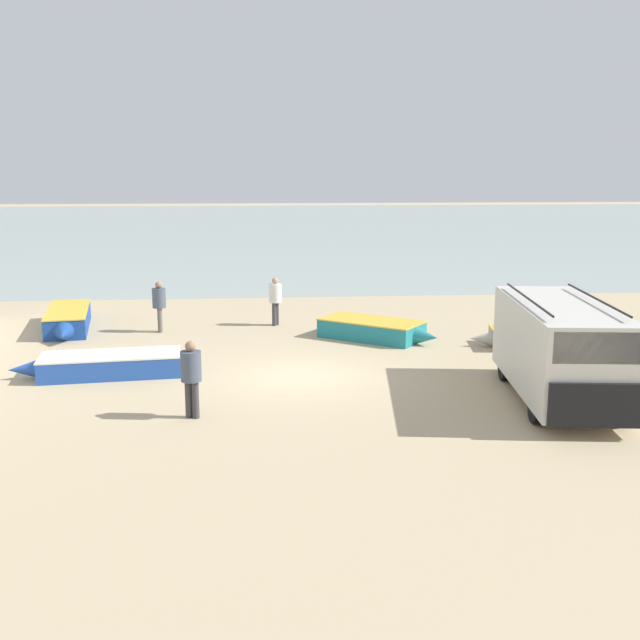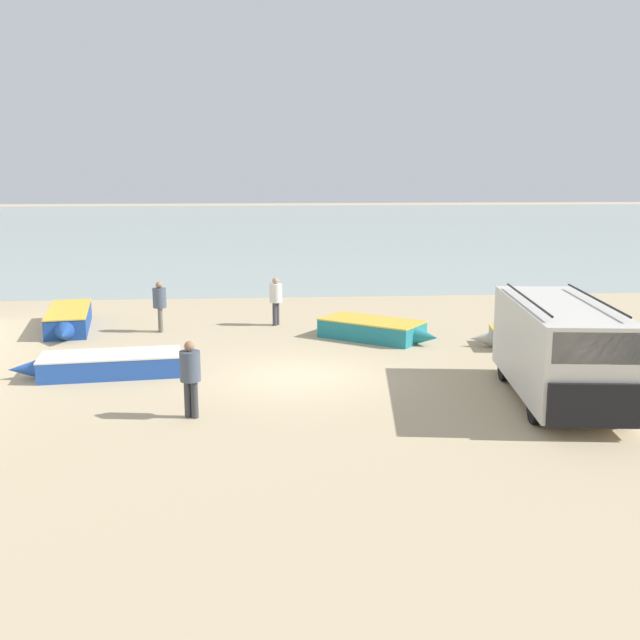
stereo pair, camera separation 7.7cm
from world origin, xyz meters
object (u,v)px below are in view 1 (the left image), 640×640
(parked_van, at_px, (559,348))
(fishing_rowboat_1, at_px, (542,339))
(fishing_rowboat_3, at_px, (68,320))
(fishing_rowboat_2, at_px, (375,330))
(fisherman_0, at_px, (159,302))
(fisherman_2, at_px, (275,297))
(fisherman_1, at_px, (191,372))
(fishing_rowboat_0, at_px, (106,365))

(parked_van, distance_m, fishing_rowboat_1, 5.40)
(parked_van, xyz_separation_m, fishing_rowboat_3, (-12.93, 8.69, -0.90))
(fishing_rowboat_2, bearing_deg, fishing_rowboat_3, -155.53)
(fisherman_0, height_order, fisherman_2, fisherman_0)
(fishing_rowboat_1, xyz_separation_m, fishing_rowboat_3, (-14.53, 3.62, 0.07))
(fishing_rowboat_3, height_order, fisherman_2, fisherman_2)
(fisherman_1, xyz_separation_m, fisherman_2, (1.99, 9.45, -0.02))
(fishing_rowboat_1, distance_m, fisherman_1, 11.26)
(fishing_rowboat_0, xyz_separation_m, fishing_rowboat_1, (12.22, 2.07, -0.02))
(parked_van, relative_size, fishing_rowboat_0, 1.26)
(fisherman_2, bearing_deg, parked_van, -23.22)
(fishing_rowboat_3, xyz_separation_m, fisherman_0, (3.03, -0.52, 0.65))
(fisherman_1, relative_size, fisherman_2, 1.03)
(fishing_rowboat_0, bearing_deg, fisherman_1, 118.57)
(parked_van, bearing_deg, fisherman_2, -138.45)
(fisherman_0, bearing_deg, fishing_rowboat_1, -21.45)
(parked_van, distance_m, fisherman_0, 12.84)
(fisherman_1, bearing_deg, fishing_rowboat_1, 146.25)
(fishing_rowboat_0, xyz_separation_m, fisherman_2, (4.47, 5.92, 0.69))
(fishing_rowboat_1, bearing_deg, fisherman_2, -18.74)
(parked_van, xyz_separation_m, fishing_rowboat_0, (-10.62, 3.00, -0.95))
(fishing_rowboat_0, height_order, fishing_rowboat_1, fishing_rowboat_0)
(fisherman_1, bearing_deg, fishing_rowboat_2, 171.23)
(parked_van, xyz_separation_m, fisherman_1, (-8.14, -0.53, -0.24))
(parked_van, height_order, fishing_rowboat_0, parked_van)
(fishing_rowboat_3, relative_size, fisherman_1, 2.82)
(fishing_rowboat_2, relative_size, fisherman_0, 2.21)
(fishing_rowboat_2, distance_m, fisherman_0, 6.98)
(parked_van, height_order, fishing_rowboat_3, parked_van)
(fisherman_0, bearing_deg, fishing_rowboat_3, 164.02)
(parked_van, xyz_separation_m, fisherman_0, (-9.90, 8.17, -0.25))
(fishing_rowboat_2, distance_m, fisherman_2, 3.87)
(fishing_rowboat_1, distance_m, fishing_rowboat_2, 4.97)
(fishing_rowboat_2, bearing_deg, fisherman_1, -88.50)
(fishing_rowboat_2, height_order, fisherman_1, fisherman_1)
(fishing_rowboat_1, xyz_separation_m, fisherman_0, (-11.49, 3.10, 0.72))
(parked_van, height_order, fishing_rowboat_2, parked_van)
(fishing_rowboat_2, height_order, fishing_rowboat_3, fishing_rowboat_3)
(fishing_rowboat_0, height_order, fisherman_2, fisherman_2)
(fishing_rowboat_0, bearing_deg, fishing_rowboat_2, -160.92)
(parked_van, bearing_deg, fishing_rowboat_2, -147.54)
(fishing_rowboat_1, height_order, fishing_rowboat_3, fishing_rowboat_3)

